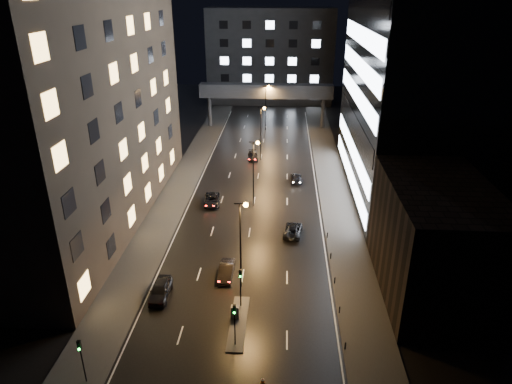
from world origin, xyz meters
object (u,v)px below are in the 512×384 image
car_away_d (253,156)px  car_toward_b (296,178)px  car_away_a (160,290)px  utility_cabinet (235,312)px  car_away_c (212,200)px  car_away_b (226,271)px  car_toward_a (293,230)px

car_away_d → car_toward_b: bearing=-59.1°
car_away_a → utility_cabinet: 8.71m
car_away_c → car_toward_b: 15.95m
car_away_b → utility_cabinet: size_ratio=3.32×
car_away_b → car_away_a: bearing=-146.6°
car_toward_b → utility_cabinet: utility_cabinet is taller
car_away_a → utility_cabinet: bearing=-21.7°
car_away_c → car_toward_b: car_away_c is taller
car_toward_a → utility_cabinet: (-5.87, -17.23, 0.16)m
car_away_a → car_toward_b: 35.41m
car_away_a → car_toward_a: 19.98m
car_away_d → car_away_a: bearing=-105.6°
car_away_b → car_toward_b: 29.31m
car_away_c → car_away_b: bearing=-82.0°
car_away_d → utility_cabinet: (1.40, -45.63, 0.18)m
car_away_b → car_away_c: (-4.43, 18.54, -0.04)m
car_away_c → utility_cabinet: size_ratio=3.72×
car_away_a → car_away_d: bearing=79.6°
car_away_b → car_away_c: 19.06m
car_toward_a → car_toward_b: 17.99m
car_away_d → car_toward_b: (8.01, -10.42, 0.01)m
car_away_c → car_toward_b: (12.77, 9.57, -0.04)m
car_away_a → car_away_c: (2.01, 22.62, -0.13)m
car_away_b → utility_cabinet: 7.31m
car_toward_b → utility_cabinet: 35.82m
car_away_a → car_away_b: (6.44, 4.08, -0.09)m
car_away_d → utility_cabinet: utility_cabinet is taller
car_away_c → car_toward_b: bearing=31.4°
car_away_b → car_away_c: size_ratio=0.89×
car_toward_b → car_away_c: bearing=34.7°
car_toward_a → car_away_d: bearing=-68.1°
utility_cabinet → car_away_d: bearing=91.5°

